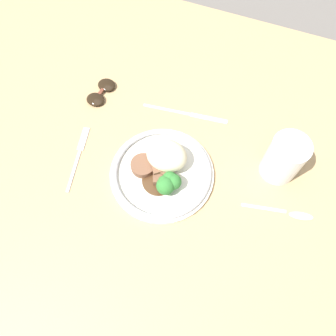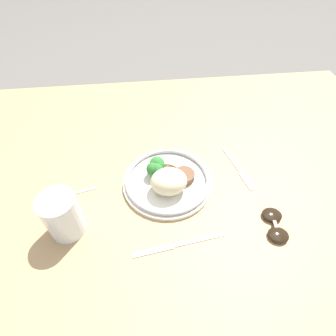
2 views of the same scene
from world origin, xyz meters
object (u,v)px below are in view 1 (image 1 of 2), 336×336
object	(u,v)px
plate	(163,170)
spoon	(292,213)
sunglasses	(101,92)
fork	(80,152)
knife	(188,114)
juice_glass	(283,160)

from	to	relation	value
plate	spoon	size ratio (longest dim) A/B	1.52
sunglasses	plate	bearing A→B (deg)	-27.23
sunglasses	fork	bearing A→B (deg)	-74.12
knife	juice_glass	bearing A→B (deg)	-23.62
knife	sunglasses	size ratio (longest dim) A/B	2.19
juice_glass	sunglasses	xyz separation A→B (m)	(-0.49, 0.05, -0.04)
sunglasses	knife	bearing A→B (deg)	11.75
plate	juice_glass	size ratio (longest dim) A/B	2.13
fork	sunglasses	world-z (taller)	sunglasses
juice_glass	knife	bearing A→B (deg)	163.73
juice_glass	spoon	size ratio (longest dim) A/B	0.72
knife	fork	bearing A→B (deg)	-143.27
knife	sunglasses	xyz separation A→B (m)	(-0.24, -0.02, 0.01)
fork	spoon	distance (m)	0.52
knife	spoon	size ratio (longest dim) A/B	1.39
plate	sunglasses	xyz separation A→B (m)	(-0.24, 0.16, -0.01)
fork	knife	bearing A→B (deg)	-58.81
plate	sunglasses	distance (m)	0.29
juice_glass	fork	size ratio (longest dim) A/B	0.65
spoon	knife	bearing A→B (deg)	139.66
plate	juice_glass	bearing A→B (deg)	23.86
juice_glass	sunglasses	bearing A→B (deg)	174.14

